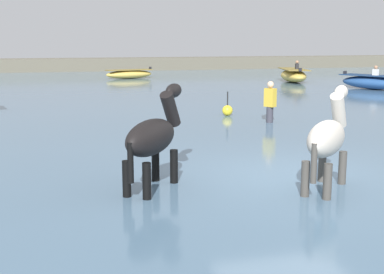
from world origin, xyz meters
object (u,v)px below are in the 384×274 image
at_px(horse_lead_pinto, 327,141).
at_px(horse_trailing_black, 153,140).
at_px(boat_far_inshore, 375,82).
at_px(person_spectator_far, 270,107).
at_px(boat_far_offshore, 129,74).
at_px(channel_buoy, 227,110).
at_px(boat_distant_east, 293,75).

distance_m(horse_lead_pinto, horse_trailing_black, 2.82).
distance_m(boat_far_inshore, person_spectator_far, 12.53).
relative_size(boat_far_offshore, channel_buoy, 4.05).
bearing_deg(person_spectator_far, boat_far_offshore, 93.85).
xyz_separation_m(boat_far_inshore, person_spectator_far, (-9.29, -8.41, 0.11)).
height_order(boat_far_inshore, channel_buoy, boat_far_inshore).
bearing_deg(horse_trailing_black, horse_lead_pinto, -16.03).
height_order(horse_lead_pinto, boat_far_offshore, horse_lead_pinto).
bearing_deg(horse_lead_pinto, channel_buoy, 81.66).
height_order(boat_far_offshore, channel_buoy, channel_buoy).
bearing_deg(boat_far_inshore, horse_trailing_black, -134.21).
bearing_deg(boat_distant_east, horse_trailing_black, -121.84).
xyz_separation_m(boat_far_inshore, channel_buoy, (-10.02, -6.74, -0.17)).
xyz_separation_m(horse_trailing_black, person_spectator_far, (4.67, 5.94, -0.36)).
xyz_separation_m(boat_far_offshore, person_spectator_far, (1.27, -18.87, 0.18)).
bearing_deg(boat_far_inshore, channel_buoy, -146.08).
bearing_deg(person_spectator_far, boat_far_inshore, 42.17).
xyz_separation_m(boat_distant_east, boat_far_inshore, (1.84, -5.17, -0.04)).
bearing_deg(boat_far_inshore, person_spectator_far, -137.83).
relative_size(horse_lead_pinto, person_spectator_far, 1.26).
height_order(horse_lead_pinto, horse_trailing_black, horse_trailing_black).
xyz_separation_m(horse_lead_pinto, boat_distant_east, (9.42, 20.30, -0.42)).
height_order(boat_distant_east, channel_buoy, boat_distant_east).
xyz_separation_m(boat_far_offshore, channel_buoy, (0.54, -17.20, -0.10)).
bearing_deg(boat_far_offshore, boat_distant_east, -31.25).
bearing_deg(boat_far_offshore, horse_trailing_black, -97.81).
height_order(horse_trailing_black, person_spectator_far, horse_trailing_black).
distance_m(boat_far_offshore, person_spectator_far, 18.92).
height_order(horse_lead_pinto, channel_buoy, horse_lead_pinto).
bearing_deg(boat_distant_east, person_spectator_far, -118.74).
xyz_separation_m(horse_lead_pinto, channel_buoy, (1.23, 8.39, -0.62)).
bearing_deg(horse_trailing_black, channel_buoy, 62.64).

